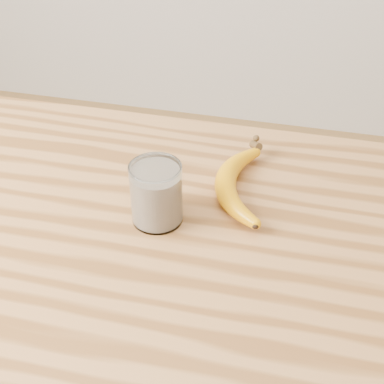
# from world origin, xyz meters

# --- Properties ---
(table) EXTENTS (1.20, 0.80, 0.90)m
(table) POSITION_xyz_m (0.00, 0.00, 0.77)
(table) COLOR #A9733F
(table) RESTS_ON ground
(smoothie_glass) EXTENTS (0.09, 0.09, 0.11)m
(smoothie_glass) POSITION_xyz_m (0.13, 0.04, 0.96)
(smoothie_glass) COLOR white
(smoothie_glass) RESTS_ON table
(banana) EXTENTS (0.17, 0.35, 0.04)m
(banana) POSITION_xyz_m (0.23, 0.14, 0.92)
(banana) COLOR orange
(banana) RESTS_ON table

